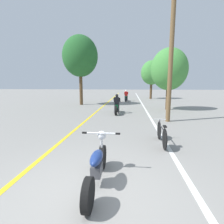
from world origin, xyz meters
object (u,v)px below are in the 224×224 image
Objects in this scene: roadside_tree_right_near at (169,69)px; roadside_tree_left at (80,56)px; motorcycle_rider_far at (126,97)px; motorcycle_rider_lead at (117,106)px; utility_pole at (171,52)px; motorcycle_foreground at (97,165)px; roadside_tree_right_far at (152,73)px; bicycle_parked at (162,134)px.

roadside_tree_left reaches higher than roadside_tree_right_near.
roadside_tree_left is 7.20m from motorcycle_rider_far.
motorcycle_rider_lead is at bearing -93.07° from motorcycle_rider_far.
utility_pole is 11.82m from motorcycle_rider_far.
roadside_tree_right_near is at bearing -61.65° from motorcycle_rider_far.
motorcycle_foreground is 8.82m from motorcycle_rider_lead.
utility_pole is 1.09× the size of roadside_tree_left.
motorcycle_rider_lead is at bearing -51.09° from roadside_tree_left.
motorcycle_rider_far is at bearing -130.99° from roadside_tree_right_far.
utility_pole is 1.39× the size of roadside_tree_right_far.
motorcycle_foreground is (-2.80, -6.49, -3.31)m from utility_pole.
roadside_tree_right_far is 2.48× the size of motorcycle_rider_far.
bicycle_parked is (1.79, 2.68, -0.06)m from motorcycle_foreground.
motorcycle_rider_far is 1.19× the size of bicycle_parked.
roadside_tree_left reaches higher than roadside_tree_right_far.
roadside_tree_left is (-6.97, 7.20, 0.95)m from utility_pole.
motorcycle_rider_lead is 6.47m from bicycle_parked.
utility_pole is at bearing -101.25° from roadside_tree_right_near.
utility_pole reaches higher than motorcycle_foreground.
roadside_tree_right_far reaches higher than motorcycle_foreground.
bicycle_parked is (5.97, -11.01, -4.33)m from roadside_tree_left.
motorcycle_rider_lead is (-3.04, 2.33, -3.22)m from utility_pole.
roadside_tree_right_far is 10.99m from roadside_tree_left.
utility_pole is at bearing -45.89° from roadside_tree_left.
roadside_tree_right_near is at bearing 77.14° from bicycle_parked.
roadside_tree_right_far is at bearing 73.17° from motorcycle_rider_lead.
motorcycle_foreground is 17.57m from motorcycle_rider_far.
motorcycle_foreground is at bearing -99.44° from roadside_tree_right_far.
bicycle_parked is (1.57, -14.89, -0.15)m from motorcycle_rider_far.
motorcycle_rider_lead is (-3.81, -12.59, -3.04)m from roadside_tree_right_far.
roadside_tree_right_near is 2.31× the size of motorcycle_rider_far.
motorcycle_foreground is 1.00× the size of motorcycle_rider_lead.
utility_pole reaches higher than motorcycle_rider_far.
roadside_tree_right_near is 2.76× the size of bicycle_parked.
roadside_tree_right_far is (-0.15, 10.31, 0.36)m from roadside_tree_right_near.
utility_pole is 4.73m from roadside_tree_right_near.
motorcycle_foreground is at bearing -90.72° from motorcycle_rider_far.
motorcycle_rider_far is at bearing 118.35° from roadside_tree_right_near.
roadside_tree_right_far reaches higher than bicycle_parked.
motorcycle_rider_lead is 1.00× the size of motorcycle_rider_far.
motorcycle_rider_lead is at bearing 108.36° from bicycle_parked.
motorcycle_rider_lead reaches higher than bicycle_parked.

